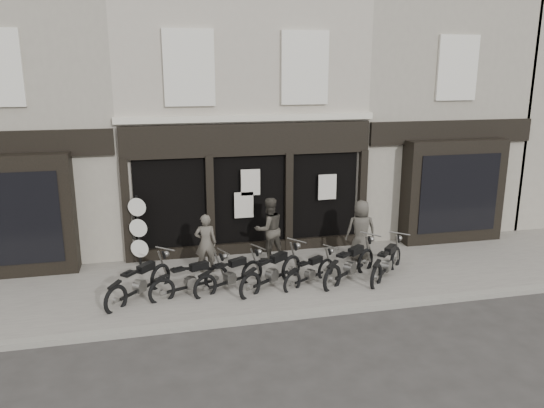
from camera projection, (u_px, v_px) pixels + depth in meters
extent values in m
plane|color=#2D2B28|center=(273.00, 296.00, 12.94)|extent=(90.00, 90.00, 0.00)
cube|color=#6B645E|center=(265.00, 280.00, 13.77)|extent=(30.00, 4.20, 0.12)
cube|color=gray|center=(286.00, 316.00, 11.74)|extent=(30.00, 0.25, 0.13)
cube|color=#A9A191|center=(232.00, 108.00, 17.58)|extent=(7.20, 6.00, 8.20)
cube|color=black|center=(249.00, 140.00, 14.84)|extent=(7.10, 0.18, 0.90)
cube|color=black|center=(250.00, 206.00, 15.38)|extent=(6.50, 0.10, 2.95)
cube|color=black|center=(250.00, 249.00, 15.63)|extent=(7.10, 0.20, 0.44)
cube|color=beige|center=(249.00, 118.00, 14.72)|extent=(7.30, 0.22, 0.18)
cube|color=silver|center=(189.00, 68.00, 14.03)|extent=(1.35, 0.12, 2.00)
cube|color=black|center=(189.00, 68.00, 14.06)|extent=(1.05, 0.06, 1.70)
cube|color=silver|center=(305.00, 68.00, 14.74)|extent=(1.35, 0.12, 2.00)
cube|color=black|center=(304.00, 68.00, 14.76)|extent=(1.05, 0.06, 1.70)
cube|color=black|center=(127.00, 213.00, 14.53)|extent=(0.22, 0.22, 3.00)
cube|color=black|center=(210.00, 208.00, 15.04)|extent=(0.22, 0.22, 3.00)
cube|color=black|center=(289.00, 203.00, 15.54)|extent=(0.22, 0.22, 3.00)
cube|color=black|center=(362.00, 199.00, 16.05)|extent=(0.22, 0.22, 3.00)
cube|color=beige|center=(251.00, 182.00, 15.02)|extent=(0.55, 0.04, 0.75)
cube|color=beige|center=(327.00, 187.00, 15.59)|extent=(0.55, 0.04, 0.75)
cube|color=beige|center=(244.00, 205.00, 15.14)|extent=(0.55, 0.04, 0.75)
cube|color=gray|center=(26.00, 112.00, 16.18)|extent=(5.50, 6.00, 8.20)
cube|color=black|center=(9.00, 216.00, 13.62)|extent=(3.20, 0.70, 3.20)
cube|color=black|center=(6.00, 220.00, 13.29)|extent=(2.60, 0.06, 2.40)
cube|color=black|center=(4.00, 145.00, 13.46)|extent=(5.40, 0.16, 0.70)
cube|color=gray|center=(407.00, 105.00, 18.98)|extent=(5.50, 6.00, 8.20)
cube|color=black|center=(453.00, 191.00, 16.42)|extent=(3.20, 0.70, 3.20)
cube|color=black|center=(459.00, 194.00, 16.09)|extent=(2.60, 0.06, 2.40)
cube|color=black|center=(452.00, 132.00, 16.25)|extent=(5.40, 0.16, 0.70)
cube|color=silver|center=(457.00, 68.00, 15.79)|extent=(1.30, 0.10, 1.90)
cube|color=black|center=(457.00, 68.00, 15.82)|extent=(1.00, 0.06, 1.60)
torus|color=black|center=(160.00, 278.00, 13.15)|extent=(0.54, 0.59, 0.71)
torus|color=black|center=(116.00, 300.00, 11.87)|extent=(0.54, 0.59, 0.71)
cube|color=black|center=(139.00, 290.00, 12.52)|extent=(0.87, 0.96, 0.06)
cube|color=gray|center=(140.00, 286.00, 12.51)|extent=(0.31, 0.31, 0.27)
cube|color=black|center=(146.00, 267.00, 12.63)|extent=(0.45, 0.48, 0.18)
cube|color=black|center=(128.00, 274.00, 12.12)|extent=(0.36, 0.37, 0.06)
cylinder|color=gray|center=(165.00, 249.00, 13.17)|extent=(0.47, 0.43, 0.04)
torus|color=black|center=(216.00, 278.00, 13.15)|extent=(0.66, 0.34, 0.68)
torus|color=black|center=(162.00, 292.00, 12.33)|extent=(0.66, 0.34, 0.68)
cube|color=black|center=(190.00, 286.00, 12.75)|extent=(1.12, 0.50, 0.06)
cube|color=gray|center=(191.00, 283.00, 12.74)|extent=(0.29, 0.26, 0.26)
cube|color=black|center=(199.00, 266.00, 12.78)|extent=(0.49, 0.33, 0.17)
cube|color=black|center=(178.00, 270.00, 12.45)|extent=(0.35, 0.30, 0.06)
cylinder|color=gray|center=(223.00, 251.00, 13.11)|extent=(0.25, 0.55, 0.04)
torus|color=black|center=(252.00, 273.00, 13.49)|extent=(0.63, 0.40, 0.67)
torus|color=black|center=(205.00, 288.00, 12.57)|extent=(0.63, 0.40, 0.67)
cube|color=black|center=(229.00, 282.00, 13.04)|extent=(1.06, 0.60, 0.06)
cube|color=gray|center=(230.00, 278.00, 13.04)|extent=(0.29, 0.27, 0.26)
cube|color=black|center=(237.00, 262.00, 13.09)|extent=(0.48, 0.36, 0.17)
cube|color=black|center=(219.00, 266.00, 12.73)|extent=(0.35, 0.31, 0.06)
cylinder|color=gray|center=(258.00, 247.00, 13.47)|extent=(0.30, 0.52, 0.04)
torus|color=black|center=(291.00, 269.00, 13.71)|extent=(0.65, 0.51, 0.73)
torus|color=black|center=(250.00, 287.00, 12.57)|extent=(0.65, 0.51, 0.73)
cube|color=black|center=(271.00, 279.00, 13.15)|extent=(1.06, 0.80, 0.06)
cube|color=gray|center=(272.00, 275.00, 13.14)|extent=(0.32, 0.31, 0.28)
cube|color=black|center=(279.00, 257.00, 13.23)|extent=(0.51, 0.44, 0.18)
cube|color=black|center=(263.00, 262.00, 12.78)|extent=(0.39, 0.36, 0.06)
cylinder|color=gray|center=(297.00, 240.00, 13.71)|extent=(0.40, 0.52, 0.04)
torus|color=black|center=(326.00, 270.00, 13.81)|extent=(0.55, 0.38, 0.60)
torus|color=black|center=(292.00, 283.00, 12.94)|extent=(0.55, 0.38, 0.60)
cube|color=black|center=(309.00, 278.00, 13.38)|extent=(0.92, 0.59, 0.05)
cube|color=gray|center=(310.00, 275.00, 13.37)|extent=(0.26, 0.25, 0.23)
cube|color=black|center=(316.00, 260.00, 13.44)|extent=(0.42, 0.34, 0.15)
cube|color=black|center=(303.00, 264.00, 13.09)|extent=(0.32, 0.29, 0.05)
cylinder|color=gray|center=(331.00, 247.00, 13.80)|extent=(0.30, 0.45, 0.03)
torus|color=black|center=(365.00, 262.00, 14.18)|extent=(0.65, 0.52, 0.74)
torus|color=black|center=(332.00, 279.00, 13.02)|extent=(0.65, 0.52, 0.74)
cube|color=black|center=(349.00, 272.00, 13.61)|extent=(1.07, 0.81, 0.07)
cube|color=gray|center=(350.00, 268.00, 13.61)|extent=(0.33, 0.31, 0.28)
cube|color=black|center=(356.00, 250.00, 13.70)|extent=(0.51, 0.45, 0.18)
cube|color=black|center=(343.00, 255.00, 13.24)|extent=(0.39, 0.37, 0.07)
cylinder|color=gray|center=(371.00, 234.00, 14.18)|extent=(0.41, 0.53, 0.04)
torus|color=black|center=(395.00, 259.00, 14.42)|extent=(0.55, 0.57, 0.70)
torus|color=black|center=(376.00, 277.00, 13.18)|extent=(0.55, 0.57, 0.70)
cube|color=black|center=(386.00, 269.00, 13.81)|extent=(0.89, 0.92, 0.06)
cube|color=gray|center=(386.00, 266.00, 13.80)|extent=(0.30, 0.31, 0.27)
cube|color=black|center=(390.00, 249.00, 13.91)|extent=(0.45, 0.46, 0.18)
cube|color=black|center=(383.00, 254.00, 13.42)|extent=(0.36, 0.37, 0.06)
cylinder|color=gray|center=(399.00, 233.00, 14.44)|extent=(0.46, 0.44, 0.04)
imported|color=#4E4940|center=(206.00, 243.00, 13.98)|extent=(0.61, 0.44, 1.58)
imported|color=#3C3830|center=(269.00, 229.00, 14.85)|extent=(1.01, 0.87, 1.80)
imported|color=#423E37|center=(361.00, 230.00, 14.87)|extent=(0.91, 0.67, 1.72)
cylinder|color=black|center=(141.00, 267.00, 14.72)|extent=(0.33, 0.33, 0.05)
cylinder|color=black|center=(139.00, 232.00, 14.47)|extent=(0.06, 0.06, 2.08)
cylinder|color=black|center=(137.00, 207.00, 14.26)|extent=(0.49, 0.21, 0.51)
cylinder|color=silver|center=(137.00, 207.00, 14.24)|extent=(0.48, 0.19, 0.51)
cylinder|color=black|center=(138.00, 228.00, 14.41)|extent=(0.49, 0.21, 0.51)
cylinder|color=silver|center=(138.00, 228.00, 14.39)|extent=(0.48, 0.19, 0.51)
cylinder|color=black|center=(140.00, 248.00, 14.56)|extent=(0.49, 0.21, 0.51)
cylinder|color=silver|center=(140.00, 249.00, 14.53)|extent=(0.48, 0.19, 0.51)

